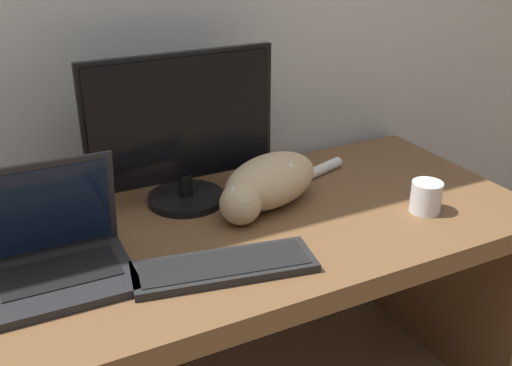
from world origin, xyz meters
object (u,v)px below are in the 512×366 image
(coffee_mug, at_px, (426,197))
(monitor, at_px, (183,132))
(laptop, at_px, (57,257))
(cat, at_px, (268,182))
(external_keyboard, at_px, (224,267))

(coffee_mug, bearing_deg, monitor, 147.67)
(monitor, distance_m, laptop, 0.48)
(laptop, relative_size, coffee_mug, 3.63)
(monitor, relative_size, coffee_mug, 6.12)
(laptop, xyz_separation_m, cat, (0.59, 0.10, 0.02))
(laptop, height_order, external_keyboard, laptop)
(external_keyboard, relative_size, cat, 0.87)
(external_keyboard, distance_m, coffee_mug, 0.61)
(external_keyboard, relative_size, coffee_mug, 5.05)
(monitor, distance_m, cat, 0.27)
(cat, bearing_deg, monitor, 128.07)
(laptop, height_order, coffee_mug, laptop)
(laptop, distance_m, coffee_mug, 0.96)
(external_keyboard, bearing_deg, cat, 56.03)
(external_keyboard, height_order, cat, cat)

